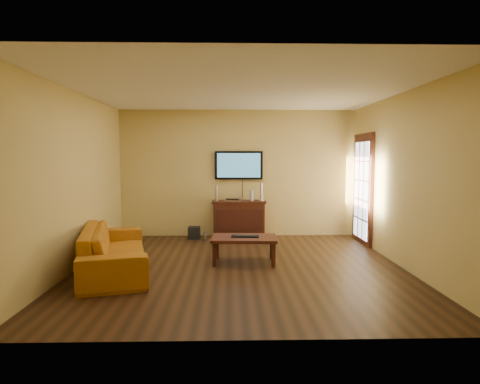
{
  "coord_description": "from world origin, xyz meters",
  "views": [
    {
      "loc": [
        -0.16,
        -6.1,
        1.71
      ],
      "look_at": [
        0.01,
        0.8,
        1.1
      ],
      "focal_mm": 30.0,
      "sensor_mm": 36.0,
      "label": 1
    }
  ],
  "objects_px": {
    "coffee_table": "(244,240)",
    "keyboard": "(245,236)",
    "av_receiver": "(234,199)",
    "bottle": "(205,236)",
    "sofa": "(114,242)",
    "media_console": "(239,219)",
    "speaker_left": "(216,194)",
    "game_console": "(252,195)",
    "television": "(239,165)",
    "subwoofer": "(194,233)",
    "speaker_right": "(261,193)"
  },
  "relations": [
    {
      "from": "subwoofer",
      "to": "game_console",
      "type": "bearing_deg",
      "value": 4.82
    },
    {
      "from": "subwoofer",
      "to": "bottle",
      "type": "bearing_deg",
      "value": -42.74
    },
    {
      "from": "television",
      "to": "coffee_table",
      "type": "distance_m",
      "value": 2.48
    },
    {
      "from": "coffee_table",
      "to": "speaker_left",
      "type": "distance_m",
      "value": 2.14
    },
    {
      "from": "speaker_right",
      "to": "television",
      "type": "bearing_deg",
      "value": 161.28
    },
    {
      "from": "subwoofer",
      "to": "bottle",
      "type": "xyz_separation_m",
      "value": [
        0.25,
        -0.23,
        -0.03
      ]
    },
    {
      "from": "sofa",
      "to": "keyboard",
      "type": "bearing_deg",
      "value": -92.82
    },
    {
      "from": "sofa",
      "to": "coffee_table",
      "type": "bearing_deg",
      "value": -92.67
    },
    {
      "from": "coffee_table",
      "to": "keyboard",
      "type": "bearing_deg",
      "value": -5.26
    },
    {
      "from": "speaker_left",
      "to": "bottle",
      "type": "relative_size",
      "value": 1.75
    },
    {
      "from": "media_console",
      "to": "coffee_table",
      "type": "height_order",
      "value": "media_console"
    },
    {
      "from": "sofa",
      "to": "speaker_left",
      "type": "relative_size",
      "value": 6.87
    },
    {
      "from": "coffee_table",
      "to": "keyboard",
      "type": "xyz_separation_m",
      "value": [
        0.02,
        -0.0,
        0.07
      ]
    },
    {
      "from": "subwoofer",
      "to": "keyboard",
      "type": "distance_m",
      "value": 2.2
    },
    {
      "from": "subwoofer",
      "to": "keyboard",
      "type": "relative_size",
      "value": 0.54
    },
    {
      "from": "speaker_right",
      "to": "game_console",
      "type": "distance_m",
      "value": 0.21
    },
    {
      "from": "television",
      "to": "subwoofer",
      "type": "height_order",
      "value": "television"
    },
    {
      "from": "coffee_table",
      "to": "media_console",
      "type": "bearing_deg",
      "value": 91.09
    },
    {
      "from": "keyboard",
      "to": "media_console",
      "type": "bearing_deg",
      "value": 91.58
    },
    {
      "from": "subwoofer",
      "to": "bottle",
      "type": "height_order",
      "value": "subwoofer"
    },
    {
      "from": "sofa",
      "to": "keyboard",
      "type": "relative_size",
      "value": 4.98
    },
    {
      "from": "sofa",
      "to": "av_receiver",
      "type": "bearing_deg",
      "value": -51.29
    },
    {
      "from": "sofa",
      "to": "game_console",
      "type": "relative_size",
      "value": 10.3
    },
    {
      "from": "av_receiver",
      "to": "sofa",
      "type": "bearing_deg",
      "value": -110.89
    },
    {
      "from": "sofa",
      "to": "av_receiver",
      "type": "relative_size",
      "value": 6.96
    },
    {
      "from": "av_receiver",
      "to": "game_console",
      "type": "distance_m",
      "value": 0.38
    },
    {
      "from": "sofa",
      "to": "bottle",
      "type": "relative_size",
      "value": 12.05
    },
    {
      "from": "speaker_right",
      "to": "subwoofer",
      "type": "height_order",
      "value": "speaker_right"
    },
    {
      "from": "bottle",
      "to": "av_receiver",
      "type": "bearing_deg",
      "value": 28.47
    },
    {
      "from": "coffee_table",
      "to": "sofa",
      "type": "distance_m",
      "value": 2.0
    },
    {
      "from": "game_console",
      "to": "keyboard",
      "type": "xyz_separation_m",
      "value": [
        -0.21,
        -2.04,
        -0.46
      ]
    },
    {
      "from": "speaker_right",
      "to": "bottle",
      "type": "distance_m",
      "value": 1.49
    },
    {
      "from": "television",
      "to": "av_receiver",
      "type": "distance_m",
      "value": 0.73
    },
    {
      "from": "av_receiver",
      "to": "keyboard",
      "type": "height_order",
      "value": "av_receiver"
    },
    {
      "from": "media_console",
      "to": "av_receiver",
      "type": "relative_size",
      "value": 3.46
    },
    {
      "from": "media_console",
      "to": "sofa",
      "type": "bearing_deg",
      "value": -128.25
    },
    {
      "from": "bottle",
      "to": "keyboard",
      "type": "xyz_separation_m",
      "value": [
        0.75,
        -1.71,
        0.35
      ]
    },
    {
      "from": "coffee_table",
      "to": "keyboard",
      "type": "relative_size",
      "value": 2.35
    },
    {
      "from": "bottle",
      "to": "keyboard",
      "type": "bearing_deg",
      "value": -66.39
    },
    {
      "from": "subwoofer",
      "to": "keyboard",
      "type": "xyz_separation_m",
      "value": [
        1.0,
        -1.94,
        0.31
      ]
    },
    {
      "from": "speaker_right",
      "to": "av_receiver",
      "type": "xyz_separation_m",
      "value": [
        -0.57,
        -0.0,
        -0.13
      ]
    },
    {
      "from": "bottle",
      "to": "media_console",
      "type": "bearing_deg",
      "value": 23.91
    },
    {
      "from": "sofa",
      "to": "media_console",
      "type": "bearing_deg",
      "value": -52.94
    },
    {
      "from": "speaker_left",
      "to": "bottle",
      "type": "xyz_separation_m",
      "value": [
        -0.22,
        -0.28,
        -0.85
      ]
    },
    {
      "from": "speaker_left",
      "to": "game_console",
      "type": "relative_size",
      "value": 1.5
    },
    {
      "from": "av_receiver",
      "to": "keyboard",
      "type": "relative_size",
      "value": 0.72
    },
    {
      "from": "sofa",
      "to": "bottle",
      "type": "xyz_separation_m",
      "value": [
        1.23,
        2.13,
        -0.36
      ]
    },
    {
      "from": "game_console",
      "to": "media_console",
      "type": "bearing_deg",
      "value": 172.0
    },
    {
      "from": "speaker_left",
      "to": "game_console",
      "type": "distance_m",
      "value": 0.74
    },
    {
      "from": "av_receiver",
      "to": "bottle",
      "type": "height_order",
      "value": "av_receiver"
    }
  ]
}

